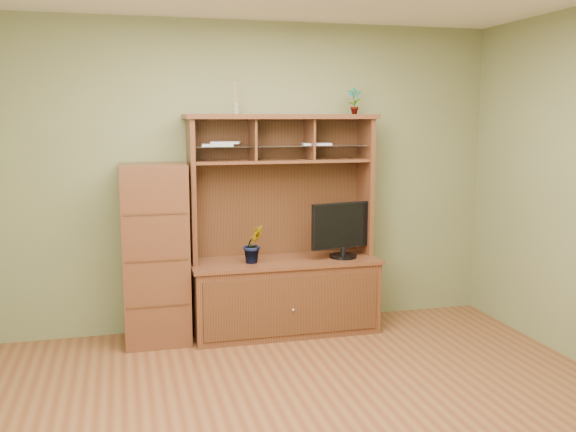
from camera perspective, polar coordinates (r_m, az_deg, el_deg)
name	(u,v)px	position (r m, az deg, el deg)	size (l,w,h in m)	color
room	(317,207)	(3.79, 2.58, 0.82)	(4.54, 4.04, 2.74)	brown
media_hutch	(284,273)	(5.64, -0.38, -5.09)	(1.66, 0.61, 1.90)	#401E12
monitor	(343,229)	(5.63, 4.96, -1.13)	(0.61, 0.24, 0.49)	black
orchid_plant	(254,244)	(5.44, -3.08, -2.51)	(0.18, 0.14, 0.32)	#3C6021
top_plant	(354,101)	(5.75, 5.90, 10.14)	(0.12, 0.08, 0.23)	#386222
reed_diffuser	(235,102)	(5.47, -4.71, 10.11)	(0.05, 0.05, 0.27)	silver
magazines	(253,144)	(5.50, -3.14, 6.42)	(1.15, 0.24, 0.04)	#B0B0B5
side_cabinet	(155,254)	(5.44, -11.72, -3.34)	(0.54, 0.49, 1.50)	#401E12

